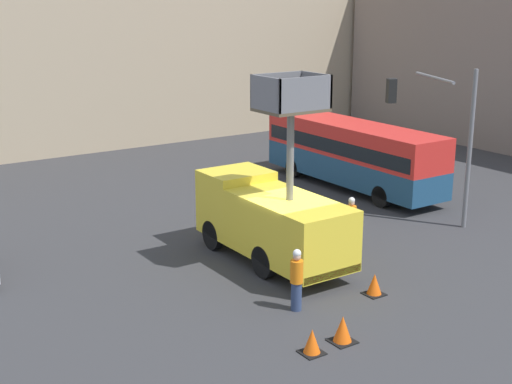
% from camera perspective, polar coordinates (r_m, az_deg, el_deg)
% --- Properties ---
extents(ground_plane, '(120.00, 120.00, 0.00)m').
position_cam_1_polar(ground_plane, '(24.25, 2.55, -6.26)').
color(ground_plane, '#333335').
extents(utility_truck, '(2.34, 6.55, 6.57)m').
position_cam_1_polar(utility_truck, '(24.45, 1.20, -2.00)').
color(utility_truck, yellow).
rests_on(utility_truck, ground_plane).
extents(city_bus, '(2.44, 10.31, 3.14)m').
position_cam_1_polar(city_bus, '(34.19, 7.70, 3.30)').
color(city_bus, navy).
rests_on(city_bus, ground_plane).
extents(traffic_light_pole, '(3.35, 3.10, 6.28)m').
position_cam_1_polar(traffic_light_pole, '(28.25, 14.74, 5.33)').
color(traffic_light_pole, slate).
rests_on(traffic_light_pole, ground_plane).
extents(road_worker_near_truck, '(0.38, 0.38, 1.90)m').
position_cam_1_polar(road_worker_near_truck, '(20.98, 3.27, -7.02)').
color(road_worker_near_truck, navy).
rests_on(road_worker_near_truck, ground_plane).
extents(road_worker_directing, '(0.38, 0.38, 1.83)m').
position_cam_1_polar(road_worker_directing, '(26.58, 7.60, -2.31)').
color(road_worker_directing, navy).
rests_on(road_worker_directing, ground_plane).
extents(traffic_cone_near_truck, '(0.60, 0.60, 0.68)m').
position_cam_1_polar(traffic_cone_near_truck, '(22.53, 9.45, -7.34)').
color(traffic_cone_near_truck, black).
rests_on(traffic_cone_near_truck, ground_plane).
extents(traffic_cone_mid_road, '(0.65, 0.65, 0.75)m').
position_cam_1_polar(traffic_cone_mid_road, '(19.51, 6.94, -10.88)').
color(traffic_cone_mid_road, black).
rests_on(traffic_cone_mid_road, ground_plane).
extents(traffic_cone_far_side, '(0.59, 0.59, 0.67)m').
position_cam_1_polar(traffic_cone_far_side, '(18.89, 4.50, -11.88)').
color(traffic_cone_far_side, black).
rests_on(traffic_cone_far_side, ground_plane).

